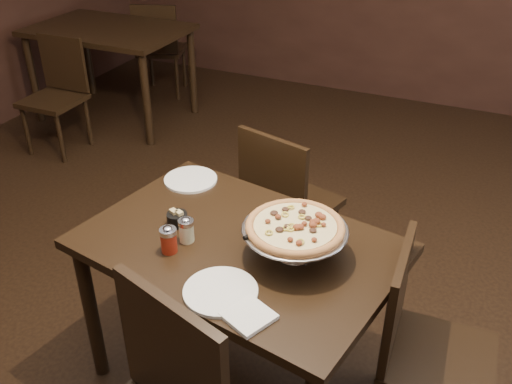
% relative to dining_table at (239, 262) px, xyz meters
% --- Properties ---
extents(room, '(6.04, 7.04, 2.84)m').
position_rel_dining_table_xyz_m(room, '(0.08, 0.05, 0.78)').
color(room, black).
rests_on(room, ground).
extents(dining_table, '(1.27, 0.97, 0.72)m').
position_rel_dining_table_xyz_m(dining_table, '(0.00, 0.00, 0.00)').
color(dining_table, black).
rests_on(dining_table, ground).
extents(background_table, '(1.22, 0.81, 0.76)m').
position_rel_dining_table_xyz_m(background_table, '(-2.18, 2.12, 0.04)').
color(background_table, black).
rests_on(background_table, ground).
extents(pizza_stand, '(0.38, 0.38, 0.16)m').
position_rel_dining_table_xyz_m(pizza_stand, '(0.22, 0.00, 0.22)').
color(pizza_stand, silver).
rests_on(pizza_stand, dining_table).
extents(parmesan_shaker, '(0.06, 0.06, 0.10)m').
position_rel_dining_table_xyz_m(parmesan_shaker, '(-0.18, -0.07, 0.14)').
color(parmesan_shaker, beige).
rests_on(parmesan_shaker, dining_table).
extents(pepper_flake_shaker, '(0.06, 0.06, 0.11)m').
position_rel_dining_table_xyz_m(pepper_flake_shaker, '(-0.20, -0.15, 0.15)').
color(pepper_flake_shaker, maroon).
rests_on(pepper_flake_shaker, dining_table).
extents(packet_caddy, '(0.08, 0.08, 0.06)m').
position_rel_dining_table_xyz_m(packet_caddy, '(-0.27, 0.01, 0.12)').
color(packet_caddy, black).
rests_on(packet_caddy, dining_table).
extents(napkin_stack, '(0.18, 0.18, 0.01)m').
position_rel_dining_table_xyz_m(napkin_stack, '(0.20, -0.35, 0.10)').
color(napkin_stack, white).
rests_on(napkin_stack, dining_table).
extents(plate_left, '(0.23, 0.23, 0.01)m').
position_rel_dining_table_xyz_m(plate_left, '(-0.39, 0.33, 0.10)').
color(plate_left, white).
rests_on(plate_left, dining_table).
extents(plate_near, '(0.25, 0.25, 0.01)m').
position_rel_dining_table_xyz_m(plate_near, '(0.07, -0.28, 0.10)').
color(plate_near, white).
rests_on(plate_near, dining_table).
extents(serving_spatula, '(0.13, 0.13, 0.02)m').
position_rel_dining_table_xyz_m(serving_spatula, '(0.11, -0.08, 0.22)').
color(serving_spatula, silver).
rests_on(serving_spatula, pizza_stand).
extents(chair_far, '(0.49, 0.49, 0.85)m').
position_rel_dining_table_xyz_m(chair_far, '(-0.10, 0.74, -0.16)').
color(chair_far, black).
rests_on(chair_far, ground).
extents(chair_side, '(0.41, 0.41, 0.84)m').
position_rel_dining_table_xyz_m(chair_side, '(0.71, 0.05, -0.17)').
color(chair_side, black).
rests_on(chair_side, ground).
extents(bg_chair_far, '(0.50, 0.50, 0.85)m').
position_rel_dining_table_xyz_m(bg_chair_far, '(-2.10, 2.71, -0.16)').
color(bg_chair_far, black).
rests_on(bg_chair_far, ground).
extents(bg_chair_near, '(0.39, 0.39, 0.83)m').
position_rel_dining_table_xyz_m(bg_chair_near, '(-2.20, 1.48, -0.17)').
color(bg_chair_near, black).
rests_on(bg_chair_near, ground).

